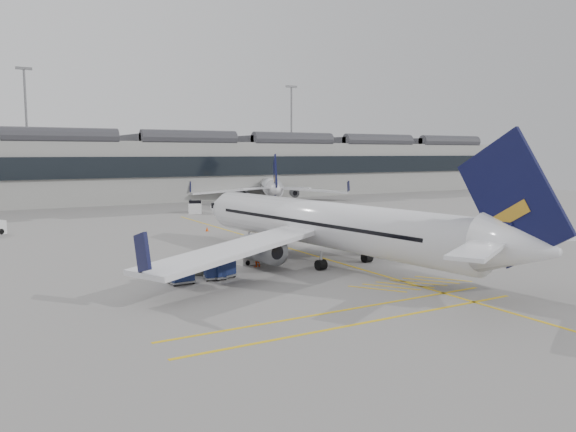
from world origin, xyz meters
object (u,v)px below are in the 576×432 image
belt_loader (254,256)px  ramp_agent_b (256,257)px  pushback_tug (199,265)px  airliner_main (330,225)px  ramp_agent_a (253,246)px  baggage_cart_a (273,243)px

belt_loader → ramp_agent_b: (-0.72, -1.74, 0.28)m
pushback_tug → airliner_main: bearing=15.3°
ramp_agent_a → baggage_cart_a: bearing=-20.5°
ramp_agent_a → ramp_agent_b: ramp_agent_a is taller
baggage_cart_a → ramp_agent_a: (-2.05, -0.19, -0.08)m
airliner_main → belt_loader: airliner_main is taller
baggage_cart_a → ramp_agent_a: baggage_cart_a is taller
airliner_main → ramp_agent_b: airliner_main is taller
airliner_main → ramp_agent_a: bearing=120.9°
airliner_main → belt_loader: size_ratio=8.89×
ramp_agent_a → ramp_agent_b: bearing=-139.3°
ramp_agent_a → pushback_tug: 7.77m
ramp_agent_a → pushback_tug: bearing=-173.4°
belt_loader → pushback_tug: belt_loader is taller
ramp_agent_a → pushback_tug: size_ratio=0.60×
belt_loader → ramp_agent_b: size_ratio=2.79×
ramp_agent_b → pushback_tug: (-4.80, -0.12, -0.14)m
belt_loader → ramp_agent_a: 2.55m
ramp_agent_a → pushback_tug: ramp_agent_a is taller
airliner_main → baggage_cart_a: 6.47m
belt_loader → pushback_tug: (-5.52, -1.87, 0.14)m
belt_loader → ramp_agent_a: size_ratio=2.44×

